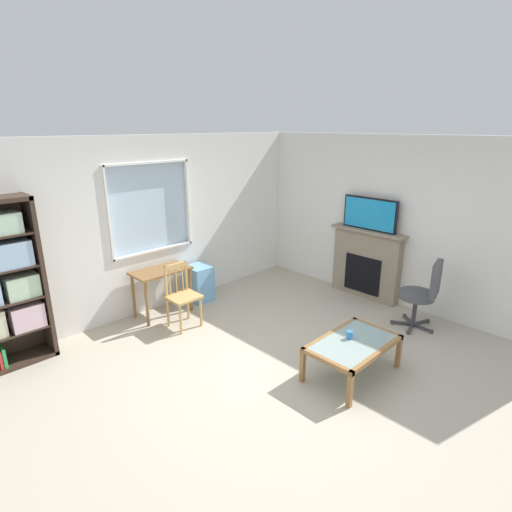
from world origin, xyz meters
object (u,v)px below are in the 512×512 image
object	(u,v)px
sippy_cup	(350,335)
tv	(370,214)
plastic_drawer_unit	(199,283)
coffee_table	(353,346)
desk_under_window	(161,278)
fireplace	(366,263)
office_chair	(424,291)
wooden_chair	(182,295)

from	to	relation	value
sippy_cup	tv	bearing A→B (deg)	27.01
plastic_drawer_unit	tv	world-z (taller)	tv
plastic_drawer_unit	sippy_cup	world-z (taller)	plastic_drawer_unit
tv	coffee_table	xyz separation A→B (m)	(-2.08, -1.12, -1.04)
plastic_drawer_unit	desk_under_window	bearing A→B (deg)	-175.98
plastic_drawer_unit	coffee_table	world-z (taller)	plastic_drawer_unit
coffee_table	sippy_cup	size ratio (longest dim) A/B	11.93
fireplace	office_chair	world-z (taller)	fireplace
plastic_drawer_unit	fireplace	world-z (taller)	fireplace
office_chair	coffee_table	bearing A→B (deg)	178.42
tv	plastic_drawer_unit	bearing A→B (deg)	138.49
tv	sippy_cup	distance (m)	2.48
fireplace	coffee_table	size ratio (longest dim) A/B	1.17
office_chair	wooden_chair	bearing A→B (deg)	134.16
tv	office_chair	size ratio (longest dim) A/B	0.92
wooden_chair	tv	world-z (taller)	tv
plastic_drawer_unit	sippy_cup	size ratio (longest dim) A/B	6.41
desk_under_window	office_chair	xyz separation A→B (m)	(2.34, -2.92, -0.03)
fireplace	office_chair	bearing A→B (deg)	-110.52
office_chair	desk_under_window	bearing A→B (deg)	128.68
wooden_chair	desk_under_window	bearing A→B (deg)	90.16
tv	desk_under_window	bearing A→B (deg)	147.45
wooden_chair	plastic_drawer_unit	distance (m)	0.92
fireplace	coffee_table	xyz separation A→B (m)	(-2.09, -1.12, -0.21)
desk_under_window	fireplace	distance (m)	3.28
wooden_chair	fireplace	size ratio (longest dim) A/B	0.72
fireplace	plastic_drawer_unit	bearing A→B (deg)	138.74
desk_under_window	plastic_drawer_unit	world-z (taller)	desk_under_window
fireplace	tv	size ratio (longest dim) A/B	1.37
coffee_table	desk_under_window	bearing A→B (deg)	103.27
desk_under_window	coffee_table	world-z (taller)	desk_under_window
plastic_drawer_unit	office_chair	size ratio (longest dim) A/B	0.58
plastic_drawer_unit	office_chair	bearing A→B (deg)	-61.30
tv	fireplace	bearing A→B (deg)	-0.00
wooden_chair	sippy_cup	xyz separation A→B (m)	(0.71, -2.28, 0.00)
wooden_chair	sippy_cup	bearing A→B (deg)	-72.79
plastic_drawer_unit	office_chair	world-z (taller)	office_chair
sippy_cup	fireplace	bearing A→B (deg)	26.81
office_chair	coffee_table	world-z (taller)	office_chair
tv	office_chair	xyz separation A→B (m)	(-0.42, -1.16, -0.85)
sippy_cup	plastic_drawer_unit	bearing A→B (deg)	89.96
tv	sippy_cup	bearing A→B (deg)	-152.99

